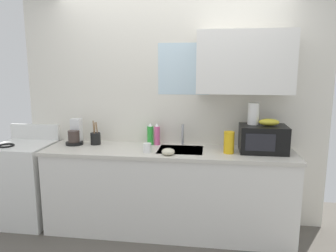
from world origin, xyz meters
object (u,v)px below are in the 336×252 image
(mug_white, at_px, (147,148))
(small_bowl, at_px, (168,152))
(cereal_canister, at_px, (229,142))
(paper_towel_roll, at_px, (253,114))
(banana_bunch, at_px, (269,122))
(utensil_crock, at_px, (96,138))
(microwave, at_px, (263,139))
(coffee_maker, at_px, (75,135))
(dish_soap_bottle_green, at_px, (150,134))
(dish_soap_bottle_pink, at_px, (157,135))
(stove_range, at_px, (25,182))

(mug_white, distance_m, small_bowl, 0.23)
(cereal_canister, distance_m, small_bowl, 0.61)
(cereal_canister, bearing_deg, paper_towel_roll, 32.01)
(banana_bunch, distance_m, utensil_crock, 1.85)
(mug_white, xyz_separation_m, small_bowl, (0.22, -0.06, -0.02))
(microwave, height_order, paper_towel_roll, paper_towel_roll)
(mug_white, bearing_deg, banana_bunch, 9.02)
(coffee_maker, height_order, utensil_crock, coffee_maker)
(dish_soap_bottle_green, height_order, mug_white, dish_soap_bottle_green)
(cereal_canister, relative_size, utensil_crock, 0.82)
(microwave, xyz_separation_m, banana_bunch, (0.05, 0.00, 0.17))
(dish_soap_bottle_pink, relative_size, small_bowl, 1.85)
(banana_bunch, xyz_separation_m, dish_soap_bottle_pink, (-1.16, 0.15, -0.19))
(banana_bunch, xyz_separation_m, utensil_crock, (-1.83, 0.07, -0.24))
(cereal_canister, height_order, small_bowl, cereal_canister)
(stove_range, xyz_separation_m, utensil_crock, (0.81, 0.12, 0.51))
(paper_towel_roll, height_order, coffee_maker, paper_towel_roll)
(coffee_maker, bearing_deg, paper_towel_roll, -0.25)
(coffee_maker, bearing_deg, banana_bunch, -1.62)
(cereal_canister, bearing_deg, coffee_maker, 174.60)
(mug_white, bearing_deg, dish_soap_bottle_green, 95.88)
(paper_towel_roll, relative_size, utensil_crock, 0.82)
(dish_soap_bottle_pink, relative_size, dish_soap_bottle_green, 1.00)
(coffee_maker, bearing_deg, mug_white, -15.98)
(microwave, xyz_separation_m, small_bowl, (-0.93, -0.25, -0.10))
(cereal_canister, relative_size, small_bowl, 1.68)
(cereal_canister, bearing_deg, small_bowl, -165.68)
(coffee_maker, bearing_deg, microwave, -1.70)
(coffee_maker, relative_size, mug_white, 2.95)
(stove_range, xyz_separation_m, cereal_canister, (2.25, -0.05, 0.55))
(microwave, bearing_deg, dish_soap_bottle_pink, 172.07)
(coffee_maker, distance_m, dish_soap_bottle_green, 0.84)
(coffee_maker, relative_size, small_bowl, 2.15)
(coffee_maker, bearing_deg, stove_range, -169.76)
(dish_soap_bottle_pink, distance_m, cereal_canister, 0.81)
(dish_soap_bottle_green, height_order, cereal_canister, dish_soap_bottle_green)
(paper_towel_roll, bearing_deg, mug_white, -167.10)
(coffee_maker, xyz_separation_m, dish_soap_bottle_green, (0.83, 0.10, 0.01))
(dish_soap_bottle_green, bearing_deg, coffee_maker, -173.47)
(banana_bunch, distance_m, coffee_maker, 2.08)
(banana_bunch, xyz_separation_m, small_bowl, (-0.98, -0.25, -0.27))
(paper_towel_roll, relative_size, coffee_maker, 0.79)
(stove_range, height_order, banana_bunch, banana_bunch)
(microwave, relative_size, cereal_canister, 2.11)
(paper_towel_roll, distance_m, dish_soap_bottle_green, 1.12)
(paper_towel_roll, distance_m, coffee_maker, 1.93)
(paper_towel_roll, height_order, utensil_crock, paper_towel_roll)
(paper_towel_roll, distance_m, dish_soap_bottle_pink, 1.05)
(paper_towel_roll, xyz_separation_m, dish_soap_bottle_green, (-1.08, 0.10, -0.27))
(cereal_canister, bearing_deg, dish_soap_bottle_pink, 161.77)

